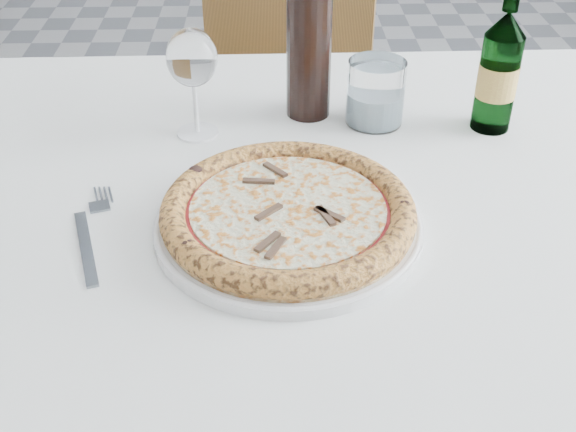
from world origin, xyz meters
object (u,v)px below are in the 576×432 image
Objects in this scene: plate at (288,224)px; beer_bottle at (499,72)px; wine_glass at (192,61)px; wine_bottle at (309,41)px; tumbler at (375,97)px; dining_table at (286,236)px; chair_far at (280,87)px; pizza at (288,212)px.

plate is 0.41m from beer_bottle.
wine_glass is 0.44m from beer_bottle.
wine_bottle reaches higher than plate.
wine_bottle is at bearing 162.42° from tumbler.
dining_table is at bearing -153.77° from beer_bottle.
chair_far is 2.89× the size of plate.
pizza reaches higher than dining_table.
wine_bottle is at bearing 82.52° from pizza.
wine_bottle is at bearing 78.98° from dining_table.
beer_bottle is (0.31, 0.25, 0.06)m from pizza.
beer_bottle is 0.28m from wine_bottle.
pizza is at bearing -90.00° from dining_table.
beer_bottle is at bearing 39.19° from pizza.
tumbler is at bearing -77.80° from chair_far.
plate is at bearing 16.22° from pizza.
dining_table is 15.78× the size of tumbler.
beer_bottle reaches higher than chair_far.
pizza is (-0.00, -0.00, 0.02)m from plate.
beer_bottle is (0.31, 0.15, 0.17)m from dining_table.
chair_far is 3.06× the size of pizza.
beer_bottle is 0.82× the size of wine_bottle.
beer_bottle is at bearing -64.40° from chair_far.
plate is at bearing -90.00° from dining_table.
pizza is (-0.01, -0.89, 0.25)m from chair_far.
plate is 1.18× the size of wine_bottle.
wine_glass reaches higher than pizza.
tumbler is at bearing 63.32° from plate.
wine_glass is at bearing -159.49° from wine_bottle.
beer_bottle reaches higher than pizza.
chair_far is 0.92m from pizza.
chair_far is (0.01, 0.79, -0.14)m from dining_table.
dining_table is 9.46× the size of wine_glass.
wine_bottle is (0.04, 0.31, 0.11)m from plate.
tumbler is (0.14, 0.28, 0.03)m from plate.
beer_bottle is at bearing 1.06° from wine_glass.
pizza is at bearing -97.48° from wine_bottle.
plate is 1.45× the size of beer_bottle.
chair_far reaches higher than tumbler.
dining_table is 0.80m from chair_far.
plate is 0.33m from wine_bottle.
dining_table is 6.84× the size of beer_bottle.
wine_glass reaches higher than plate.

